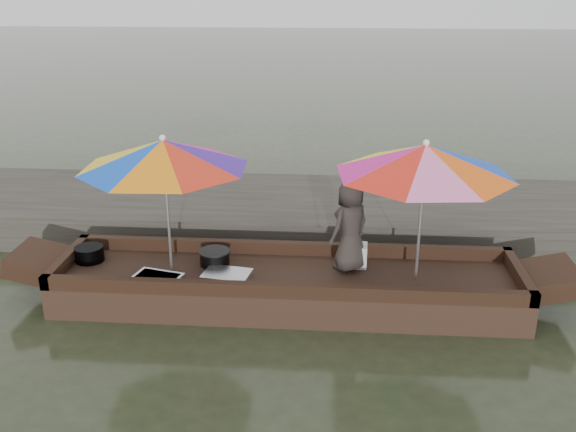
# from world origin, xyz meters

# --- Properties ---
(water) EXTENTS (80.00, 80.00, 0.00)m
(water) POSITION_xyz_m (0.00, 0.00, 0.00)
(water) COLOR black
(water) RESTS_ON ground
(dock) EXTENTS (22.00, 2.20, 0.50)m
(dock) POSITION_xyz_m (0.00, 2.20, 0.25)
(dock) COLOR #2D2B26
(dock) RESTS_ON ground
(boat_hull) EXTENTS (5.13, 1.20, 0.35)m
(boat_hull) POSITION_xyz_m (0.00, 0.00, 0.17)
(boat_hull) COLOR #332116
(boat_hull) RESTS_ON water
(cooking_pot) EXTENTS (0.33, 0.33, 0.17)m
(cooking_pot) POSITION_xyz_m (-2.31, 0.18, 0.44)
(cooking_pot) COLOR black
(cooking_pot) RESTS_ON boat_hull
(tray_crayfish) EXTENTS (0.58, 0.47, 0.09)m
(tray_crayfish) POSITION_xyz_m (-1.38, -0.36, 0.39)
(tray_crayfish) COLOR silver
(tray_crayfish) RESTS_ON boat_hull
(tray_scallop) EXTENTS (0.56, 0.43, 0.06)m
(tray_scallop) POSITION_xyz_m (-0.65, -0.14, 0.38)
(tray_scallop) COLOR silver
(tray_scallop) RESTS_ON boat_hull
(charcoal_grill) EXTENTS (0.34, 0.34, 0.16)m
(charcoal_grill) POSITION_xyz_m (-0.85, 0.19, 0.43)
(charcoal_grill) COLOR black
(charcoal_grill) RESTS_ON boat_hull
(supply_bag) EXTENTS (0.29, 0.23, 0.26)m
(supply_bag) POSITION_xyz_m (0.74, 0.28, 0.48)
(supply_bag) COLOR silver
(supply_bag) RESTS_ON boat_hull
(vendor) EXTENTS (0.61, 0.60, 1.05)m
(vendor) POSITION_xyz_m (0.68, 0.19, 0.88)
(vendor) COLOR #2F2925
(vendor) RESTS_ON boat_hull
(umbrella_bow) EXTENTS (2.35, 2.35, 1.55)m
(umbrella_bow) POSITION_xyz_m (-1.30, 0.00, 1.12)
(umbrella_bow) COLOR #4414A5
(umbrella_bow) RESTS_ON boat_hull
(umbrella_stern) EXTENTS (2.34, 2.34, 1.55)m
(umbrella_stern) POSITION_xyz_m (1.41, 0.00, 1.12)
(umbrella_stern) COLOR blue
(umbrella_stern) RESTS_ON boat_hull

